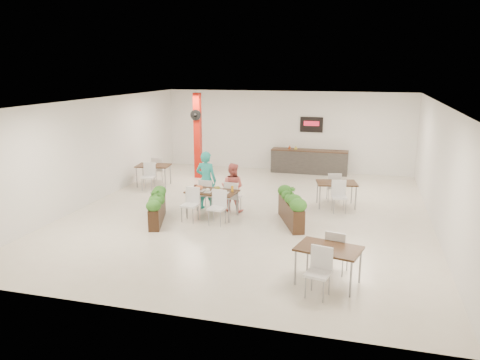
{
  "coord_description": "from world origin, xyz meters",
  "views": [
    {
      "loc": [
        3.15,
        -12.66,
        4.12
      ],
      "look_at": [
        -0.14,
        -0.61,
        1.1
      ],
      "focal_mm": 35.0,
      "sensor_mm": 36.0,
      "label": 1
    }
  ],
  "objects_px": {
    "service_counter": "(309,161)",
    "diner_man": "(206,180)",
    "planter_right": "(291,206)",
    "side_table_a": "(153,168)",
    "main_table": "(212,195)",
    "planter_left": "(157,205)",
    "side_table_b": "(336,186)",
    "red_column": "(198,135)",
    "side_table_c": "(328,254)",
    "diner_woman": "(232,187)"
  },
  "relations": [
    {
      "from": "red_column",
      "to": "side_table_b",
      "type": "bearing_deg",
      "value": -25.18
    },
    {
      "from": "side_table_b",
      "to": "side_table_c",
      "type": "height_order",
      "value": "same"
    },
    {
      "from": "planter_right",
      "to": "side_table_a",
      "type": "relative_size",
      "value": 1.1
    },
    {
      "from": "red_column",
      "to": "side_table_a",
      "type": "distance_m",
      "value": 2.21
    },
    {
      "from": "red_column",
      "to": "service_counter",
      "type": "xyz_separation_m",
      "value": [
        4.0,
        1.86,
        -1.15
      ]
    },
    {
      "from": "main_table",
      "to": "planter_left",
      "type": "relative_size",
      "value": 1.01
    },
    {
      "from": "service_counter",
      "to": "planter_left",
      "type": "bearing_deg",
      "value": -114.24
    },
    {
      "from": "red_column",
      "to": "main_table",
      "type": "bearing_deg",
      "value": -65.31
    },
    {
      "from": "side_table_c",
      "to": "planter_left",
      "type": "bearing_deg",
      "value": 164.84
    },
    {
      "from": "planter_left",
      "to": "main_table",
      "type": "bearing_deg",
      "value": 33.7
    },
    {
      "from": "main_table",
      "to": "service_counter",
      "type": "bearing_deg",
      "value": 72.86
    },
    {
      "from": "red_column",
      "to": "planter_left",
      "type": "relative_size",
      "value": 1.88
    },
    {
      "from": "main_table",
      "to": "side_table_b",
      "type": "relative_size",
      "value": 1.03
    },
    {
      "from": "side_table_a",
      "to": "side_table_c",
      "type": "height_order",
      "value": "same"
    },
    {
      "from": "diner_woman",
      "to": "service_counter",
      "type": "bearing_deg",
      "value": -99.9
    },
    {
      "from": "diner_woman",
      "to": "side_table_a",
      "type": "distance_m",
      "value": 4.16
    },
    {
      "from": "main_table",
      "to": "side_table_c",
      "type": "xyz_separation_m",
      "value": [
        3.53,
        -3.43,
        -0.01
      ]
    },
    {
      "from": "service_counter",
      "to": "diner_man",
      "type": "height_order",
      "value": "service_counter"
    },
    {
      "from": "planter_right",
      "to": "side_table_c",
      "type": "distance_m",
      "value": 3.63
    },
    {
      "from": "red_column",
      "to": "side_table_b",
      "type": "xyz_separation_m",
      "value": [
        5.36,
        -2.52,
        -1.01
      ]
    },
    {
      "from": "service_counter",
      "to": "planter_right",
      "type": "bearing_deg",
      "value": -87.29
    },
    {
      "from": "planter_left",
      "to": "red_column",
      "type": "bearing_deg",
      "value": 98.23
    },
    {
      "from": "planter_right",
      "to": "diner_woman",
      "type": "bearing_deg",
      "value": 159.68
    },
    {
      "from": "side_table_b",
      "to": "planter_left",
      "type": "bearing_deg",
      "value": -161.02
    },
    {
      "from": "side_table_b",
      "to": "side_table_a",
      "type": "bearing_deg",
      "value": 159.84
    },
    {
      "from": "service_counter",
      "to": "diner_man",
      "type": "bearing_deg",
      "value": -112.43
    },
    {
      "from": "service_counter",
      "to": "side_table_c",
      "type": "xyz_separation_m",
      "value": [
        1.58,
        -9.75,
        0.13
      ]
    },
    {
      "from": "red_column",
      "to": "diner_man",
      "type": "xyz_separation_m",
      "value": [
        1.66,
        -3.8,
        -0.77
      ]
    },
    {
      "from": "service_counter",
      "to": "main_table",
      "type": "distance_m",
      "value": 6.62
    },
    {
      "from": "planter_left",
      "to": "planter_right",
      "type": "bearing_deg",
      "value": 13.18
    },
    {
      "from": "diner_woman",
      "to": "side_table_c",
      "type": "bearing_deg",
      "value": 132.69
    },
    {
      "from": "side_table_a",
      "to": "diner_woman",
      "type": "bearing_deg",
      "value": -38.77
    },
    {
      "from": "service_counter",
      "to": "planter_left",
      "type": "xyz_separation_m",
      "value": [
        -3.23,
        -7.18,
        0.0
      ]
    },
    {
      "from": "planter_left",
      "to": "side_table_b",
      "type": "xyz_separation_m",
      "value": [
        4.59,
        2.79,
        0.14
      ]
    },
    {
      "from": "side_table_a",
      "to": "side_table_b",
      "type": "distance_m",
      "value": 6.5
    },
    {
      "from": "diner_man",
      "to": "side_table_c",
      "type": "bearing_deg",
      "value": 139.14
    },
    {
      "from": "service_counter",
      "to": "planter_right",
      "type": "height_order",
      "value": "service_counter"
    },
    {
      "from": "diner_woman",
      "to": "planter_right",
      "type": "relative_size",
      "value": 0.78
    },
    {
      "from": "diner_man",
      "to": "side_table_a",
      "type": "bearing_deg",
      "value": -33.04
    },
    {
      "from": "red_column",
      "to": "planter_left",
      "type": "bearing_deg",
      "value": -81.77
    },
    {
      "from": "service_counter",
      "to": "diner_man",
      "type": "relative_size",
      "value": 1.72
    },
    {
      "from": "side_table_a",
      "to": "main_table",
      "type": "bearing_deg",
      "value": -49.31
    },
    {
      "from": "diner_woman",
      "to": "diner_man",
      "type": "bearing_deg",
      "value": 5.3
    },
    {
      "from": "red_column",
      "to": "side_table_b",
      "type": "relative_size",
      "value": 1.91
    },
    {
      "from": "diner_man",
      "to": "diner_woman",
      "type": "xyz_separation_m",
      "value": [
        0.8,
        0.0,
        -0.16
      ]
    },
    {
      "from": "main_table",
      "to": "diner_man",
      "type": "relative_size",
      "value": 0.99
    },
    {
      "from": "red_column",
      "to": "side_table_a",
      "type": "height_order",
      "value": "red_column"
    },
    {
      "from": "main_table",
      "to": "planter_left",
      "type": "bearing_deg",
      "value": -146.3
    },
    {
      "from": "planter_right",
      "to": "side_table_c",
      "type": "relative_size",
      "value": 1.09
    },
    {
      "from": "diner_man",
      "to": "planter_right",
      "type": "relative_size",
      "value": 0.95
    }
  ]
}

